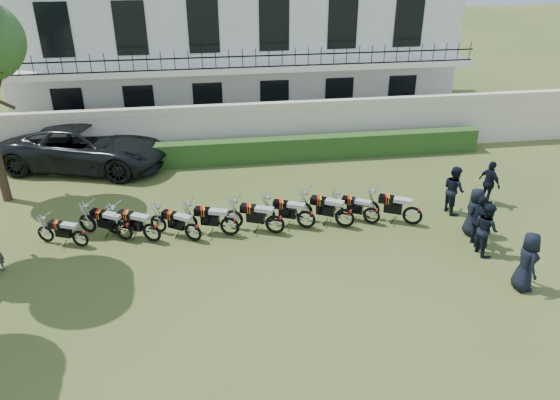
{
  "coord_description": "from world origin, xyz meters",
  "views": [
    {
      "loc": [
        -1.7,
        -13.91,
        9.11
      ],
      "look_at": [
        0.57,
        1.8,
        0.92
      ],
      "focal_mm": 35.0,
      "sensor_mm": 36.0,
      "label": 1
    }
  ],
  "objects_px": {
    "officer_0": "(527,261)",
    "officer_2": "(479,221)",
    "motorcycle_4": "(230,222)",
    "officer_1": "(486,229)",
    "motorcycle_9": "(413,211)",
    "motorcycle_6": "(306,215)",
    "motorcycle_2": "(151,228)",
    "officer_3": "(474,212)",
    "suv": "(86,146)",
    "motorcycle_5": "(275,220)",
    "motorcycle_8": "(372,212)",
    "officer_5": "(489,183)",
    "motorcycle_3": "(193,228)",
    "motorcycle_0": "(80,235)",
    "motorcycle_1": "(123,227)",
    "officer_4": "(454,189)",
    "motorcycle_7": "(345,213)"
  },
  "relations": [
    {
      "from": "motorcycle_0",
      "to": "officer_3",
      "type": "distance_m",
      "value": 12.41
    },
    {
      "from": "officer_1",
      "to": "motorcycle_4",
      "type": "bearing_deg",
      "value": 70.34
    },
    {
      "from": "motorcycle_2",
      "to": "motorcycle_4",
      "type": "bearing_deg",
      "value": -61.28
    },
    {
      "from": "officer_0",
      "to": "officer_2",
      "type": "relative_size",
      "value": 1.02
    },
    {
      "from": "motorcycle_0",
      "to": "motorcycle_7",
      "type": "bearing_deg",
      "value": -68.32
    },
    {
      "from": "motorcycle_4",
      "to": "officer_1",
      "type": "height_order",
      "value": "officer_1"
    },
    {
      "from": "motorcycle_0",
      "to": "motorcycle_3",
      "type": "distance_m",
      "value": 3.47
    },
    {
      "from": "officer_2",
      "to": "motorcycle_0",
      "type": "bearing_deg",
      "value": 83.02
    },
    {
      "from": "motorcycle_2",
      "to": "suv",
      "type": "distance_m",
      "value": 7.08
    },
    {
      "from": "motorcycle_9",
      "to": "officer_5",
      "type": "height_order",
      "value": "officer_5"
    },
    {
      "from": "motorcycle_5",
      "to": "suv",
      "type": "relative_size",
      "value": 0.29
    },
    {
      "from": "motorcycle_4",
      "to": "officer_5",
      "type": "bearing_deg",
      "value": -65.32
    },
    {
      "from": "suv",
      "to": "motorcycle_5",
      "type": "bearing_deg",
      "value": -117.63
    },
    {
      "from": "officer_3",
      "to": "motorcycle_8",
      "type": "bearing_deg",
      "value": 61.53
    },
    {
      "from": "motorcycle_3",
      "to": "officer_0",
      "type": "bearing_deg",
      "value": -80.16
    },
    {
      "from": "motorcycle_4",
      "to": "motorcycle_9",
      "type": "height_order",
      "value": "motorcycle_9"
    },
    {
      "from": "officer_0",
      "to": "officer_2",
      "type": "bearing_deg",
      "value": 12.66
    },
    {
      "from": "motorcycle_9",
      "to": "motorcycle_8",
      "type": "bearing_deg",
      "value": 106.29
    },
    {
      "from": "motorcycle_7",
      "to": "officer_3",
      "type": "bearing_deg",
      "value": -74.61
    },
    {
      "from": "officer_2",
      "to": "motorcycle_3",
      "type": "bearing_deg",
      "value": 81.06
    },
    {
      "from": "motorcycle_6",
      "to": "officer_0",
      "type": "xyz_separation_m",
      "value": [
        5.3,
        -4.06,
        0.37
      ]
    },
    {
      "from": "motorcycle_6",
      "to": "motorcycle_9",
      "type": "bearing_deg",
      "value": -71.88
    },
    {
      "from": "motorcycle_2",
      "to": "motorcycle_9",
      "type": "xyz_separation_m",
      "value": [
        8.49,
        -0.13,
        0.01
      ]
    },
    {
      "from": "motorcycle_0",
      "to": "officer_4",
      "type": "distance_m",
      "value": 12.39
    },
    {
      "from": "motorcycle_5",
      "to": "suv",
      "type": "height_order",
      "value": "suv"
    },
    {
      "from": "motorcycle_5",
      "to": "motorcycle_9",
      "type": "height_order",
      "value": "motorcycle_9"
    },
    {
      "from": "suv",
      "to": "officer_3",
      "type": "xyz_separation_m",
      "value": [
        13.15,
        -7.38,
        -0.1
      ]
    },
    {
      "from": "motorcycle_5",
      "to": "motorcycle_6",
      "type": "distance_m",
      "value": 1.07
    },
    {
      "from": "suv",
      "to": "officer_1",
      "type": "bearing_deg",
      "value": -107.39
    },
    {
      "from": "motorcycle_5",
      "to": "motorcycle_8",
      "type": "relative_size",
      "value": 1.19
    },
    {
      "from": "motorcycle_3",
      "to": "officer_2",
      "type": "height_order",
      "value": "officer_2"
    },
    {
      "from": "motorcycle_6",
      "to": "officer_2",
      "type": "height_order",
      "value": "officer_2"
    },
    {
      "from": "motorcycle_8",
      "to": "officer_2",
      "type": "height_order",
      "value": "officer_2"
    },
    {
      "from": "suv",
      "to": "officer_2",
      "type": "height_order",
      "value": "suv"
    },
    {
      "from": "officer_0",
      "to": "officer_3",
      "type": "relative_size",
      "value": 1.07
    },
    {
      "from": "motorcycle_3",
      "to": "officer_4",
      "type": "xyz_separation_m",
      "value": [
        8.91,
        0.74,
        0.36
      ]
    },
    {
      "from": "officer_2",
      "to": "motorcycle_9",
      "type": "bearing_deg",
      "value": 46.68
    },
    {
      "from": "motorcycle_9",
      "to": "officer_1",
      "type": "xyz_separation_m",
      "value": [
        1.54,
        -1.91,
        0.31
      ]
    },
    {
      "from": "motorcycle_6",
      "to": "officer_3",
      "type": "xyz_separation_m",
      "value": [
        5.23,
        -1.1,
        0.31
      ]
    },
    {
      "from": "motorcycle_7",
      "to": "motorcycle_0",
      "type": "bearing_deg",
      "value": 119.38
    },
    {
      "from": "motorcycle_0",
      "to": "officer_1",
      "type": "xyz_separation_m",
      "value": [
        12.22,
        -2.07,
        0.39
      ]
    },
    {
      "from": "motorcycle_4",
      "to": "officer_5",
      "type": "distance_m",
      "value": 9.3
    },
    {
      "from": "officer_1",
      "to": "officer_5",
      "type": "bearing_deg",
      "value": -33.03
    },
    {
      "from": "officer_5",
      "to": "motorcycle_2",
      "type": "bearing_deg",
      "value": 78.21
    },
    {
      "from": "motorcycle_8",
      "to": "officer_5",
      "type": "distance_m",
      "value": 4.62
    },
    {
      "from": "motorcycle_8",
      "to": "motorcycle_1",
      "type": "bearing_deg",
      "value": 120.49
    },
    {
      "from": "motorcycle_8",
      "to": "officer_4",
      "type": "relative_size",
      "value": 0.96
    },
    {
      "from": "motorcycle_3",
      "to": "motorcycle_7",
      "type": "relative_size",
      "value": 0.89
    },
    {
      "from": "motorcycle_3",
      "to": "motorcycle_0",
      "type": "bearing_deg",
      "value": 120.07
    },
    {
      "from": "motorcycle_0",
      "to": "motorcycle_1",
      "type": "relative_size",
      "value": 0.92
    }
  ]
}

